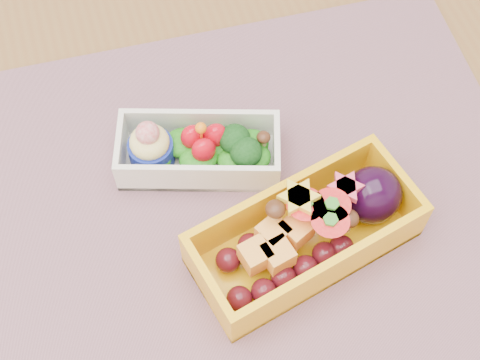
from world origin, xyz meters
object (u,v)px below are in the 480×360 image
object	(u,v)px
placemat	(234,208)
bento_yellow	(310,232)
table	(206,286)
bento_white	(198,150)

from	to	relation	value
placemat	bento_yellow	xyz separation A→B (m)	(0.05, -0.06, 0.03)
table	bento_white	size ratio (longest dim) A/B	7.49
table	bento_yellow	distance (m)	0.16
placemat	bento_yellow	distance (m)	0.08
bento_white	bento_yellow	distance (m)	0.13
table	bento_white	bearing A→B (deg)	75.65
table	bento_yellow	world-z (taller)	bento_yellow
bento_white	bento_yellow	xyz separation A→B (m)	(0.07, -0.11, 0.01)
bento_white	bento_yellow	size ratio (longest dim) A/B	0.77
placemat	bento_white	world-z (taller)	bento_white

